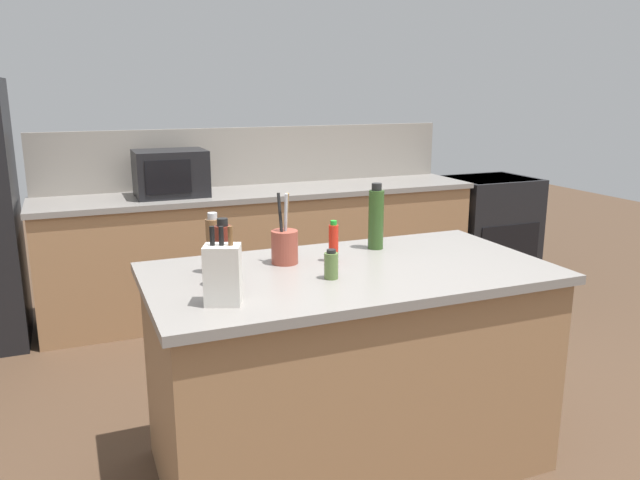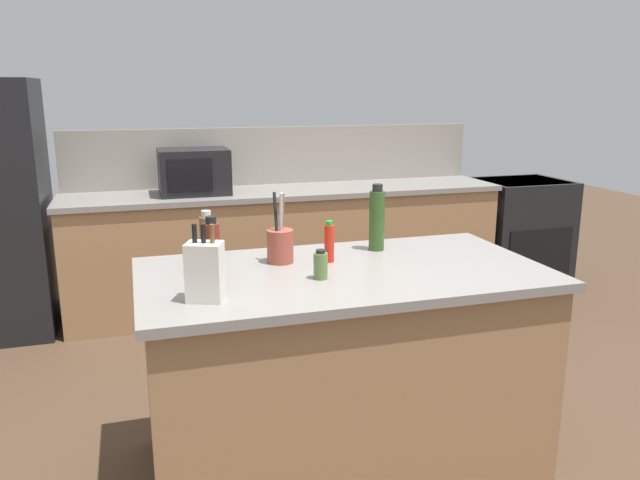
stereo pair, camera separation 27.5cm
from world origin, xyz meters
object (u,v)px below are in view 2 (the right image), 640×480
object	(u,v)px
olive_oil_bottle	(377,219)
knife_block	(205,271)
utensil_crock	(280,245)
microwave	(194,172)
spice_jar_oregano	(321,265)
vinegar_bottle	(212,252)
range_oven	(519,231)
pepper_grinder	(207,242)
hot_sauce_bottle	(329,243)

from	to	relation	value
olive_oil_bottle	knife_block	bearing A→B (deg)	-150.18
knife_block	utensil_crock	bearing A→B (deg)	69.52
microwave	spice_jar_oregano	bearing A→B (deg)	-83.14
spice_jar_oregano	vinegar_bottle	distance (m)	0.44
microwave	knife_block	size ratio (longest dim) A/B	1.74
knife_block	vinegar_bottle	xyz separation A→B (m)	(0.05, 0.20, 0.02)
range_oven	pepper_grinder	world-z (taller)	pepper_grinder
hot_sauce_bottle	utensil_crock	bearing A→B (deg)	165.67
spice_jar_oregano	vinegar_bottle	world-z (taller)	vinegar_bottle
utensil_crock	microwave	bearing A→B (deg)	94.99
range_oven	pepper_grinder	xyz separation A→B (m)	(-2.98, -2.03, 0.60)
microwave	vinegar_bottle	bearing A→B (deg)	-94.01
microwave	knife_block	distance (m)	2.44
knife_block	olive_oil_bottle	size ratio (longest dim) A/B	0.90
pepper_grinder	knife_block	bearing A→B (deg)	-98.23
range_oven	olive_oil_bottle	bearing A→B (deg)	-138.23
knife_block	pepper_grinder	distance (m)	0.40
pepper_grinder	olive_oil_bottle	size ratio (longest dim) A/B	0.81
range_oven	pepper_grinder	distance (m)	3.66
pepper_grinder	vinegar_bottle	distance (m)	0.19
olive_oil_bottle	pepper_grinder	bearing A→B (deg)	-172.37
knife_block	spice_jar_oregano	world-z (taller)	knife_block
spice_jar_oregano	hot_sauce_bottle	bearing A→B (deg)	64.43
knife_block	pepper_grinder	size ratio (longest dim) A/B	1.11
microwave	utensil_crock	world-z (taller)	microwave
microwave	range_oven	bearing A→B (deg)	-0.00
vinegar_bottle	hot_sauce_bottle	size ratio (longest dim) A/B	1.46
pepper_grinder	hot_sauce_bottle	bearing A→B (deg)	-2.66
range_oven	spice_jar_oregano	world-z (taller)	spice_jar_oregano
vinegar_bottle	hot_sauce_bottle	world-z (taller)	vinegar_bottle
knife_block	utensil_crock	distance (m)	0.57
pepper_grinder	microwave	bearing A→B (deg)	85.72
microwave	spice_jar_oregano	distance (m)	2.32
knife_block	vinegar_bottle	world-z (taller)	knife_block
range_oven	utensil_crock	xyz separation A→B (m)	(-2.65, -2.00, 0.56)
spice_jar_oregano	hot_sauce_bottle	size ratio (longest dim) A/B	0.66
hot_sauce_bottle	olive_oil_bottle	bearing A→B (deg)	25.55
utensil_crock	olive_oil_bottle	distance (m)	0.51
spice_jar_oregano	vinegar_bottle	size ratio (longest dim) A/B	0.45
knife_block	utensil_crock	xyz separation A→B (m)	(0.38, 0.43, -0.03)
hot_sauce_bottle	knife_block	bearing A→B (deg)	-148.27
spice_jar_oregano	olive_oil_bottle	world-z (taller)	olive_oil_bottle
knife_block	pepper_grinder	bearing A→B (deg)	103.40
range_oven	microwave	size ratio (longest dim) A/B	1.82
utensil_crock	pepper_grinder	xyz separation A→B (m)	(-0.33, -0.03, 0.04)
range_oven	vinegar_bottle	bearing A→B (deg)	-143.24
knife_block	spice_jar_oregano	bearing A→B (deg)	36.99
range_oven	spice_jar_oregano	bearing A→B (deg)	-138.01
pepper_grinder	vinegar_bottle	size ratio (longest dim) A/B	0.95
spice_jar_oregano	hot_sauce_bottle	xyz separation A→B (m)	(0.11, 0.24, 0.03)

